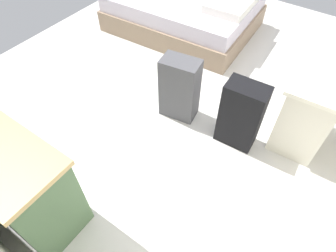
{
  "coord_description": "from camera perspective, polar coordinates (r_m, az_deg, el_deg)",
  "views": [
    {
      "loc": [
        -0.81,
        2.05,
        2.23
      ],
      "look_at": [
        -0.0,
        0.9,
        0.6
      ],
      "focal_mm": 30.91,
      "sensor_mm": 36.0,
      "label": 1
    }
  ],
  "objects": [
    {
      "name": "suitcase_black",
      "position": [
        2.66,
        14.18,
        2.05
      ],
      "size": [
        0.37,
        0.24,
        0.67
      ],
      "primitive_type": "cube",
      "rotation": [
        0.0,
        0.0,
        0.06
      ],
      "color": "black",
      "rests_on": "ground_plane"
    },
    {
      "name": "bed",
      "position": [
        4.3,
        3.27,
        21.69
      ],
      "size": [
        1.98,
        1.51,
        0.58
      ],
      "color": "gray",
      "rests_on": "ground_plane"
    },
    {
      "name": "ground_plane",
      "position": [
        3.13,
        9.35,
        3.06
      ],
      "size": [
        5.53,
        5.53,
        0.0
      ],
      "primitive_type": "plane",
      "color": "silver"
    },
    {
      "name": "suitcase_spare_grey",
      "position": [
        2.84,
        2.31,
        7.33
      ],
      "size": [
        0.39,
        0.27,
        0.66
      ],
      "primitive_type": "cube",
      "rotation": [
        0.0,
        0.0,
        0.16
      ],
      "color": "#4C4C51",
      "rests_on": "ground_plane"
    }
  ]
}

